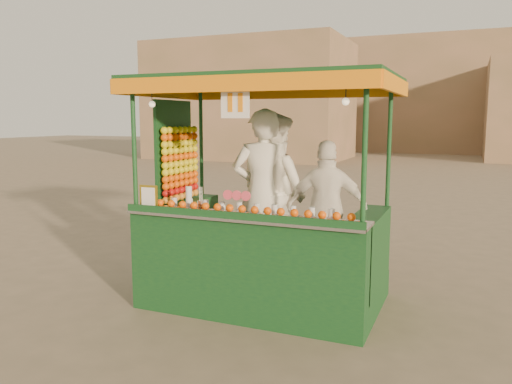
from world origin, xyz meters
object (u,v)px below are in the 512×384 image
at_px(vendor_middle, 274,192).
at_px(vendor_right, 327,209).
at_px(juice_cart, 256,233).
at_px(vendor_left, 263,193).

height_order(vendor_middle, vendor_right, vendor_middle).
bearing_deg(vendor_right, vendor_middle, -12.67).
distance_m(juice_cart, vendor_left, 0.48).
distance_m(vendor_left, vendor_right, 0.75).
bearing_deg(juice_cart, vendor_left, 90.64).
bearing_deg(vendor_left, vendor_middle, -123.82).
bearing_deg(vendor_middle, juice_cart, 116.32).
bearing_deg(vendor_right, vendor_left, 6.69).
bearing_deg(vendor_left, vendor_right, 175.30).
bearing_deg(vendor_middle, vendor_right, -148.79).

